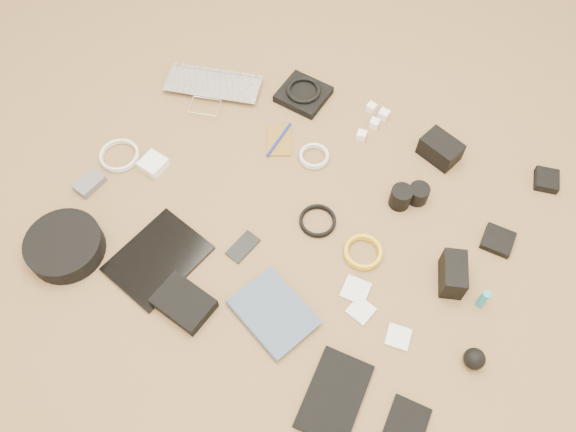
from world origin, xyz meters
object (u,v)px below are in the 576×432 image
at_px(laptop, 210,95).
at_px(paperback, 250,332).
at_px(tablet, 158,259).
at_px(headphone_case, 65,246).
at_px(dslr_camera, 440,149).
at_px(phone, 243,247).

xyz_separation_m(laptop, paperback, (0.53, -0.71, -0.00)).
xyz_separation_m(tablet, headphone_case, (-0.26, -0.09, 0.03)).
bearing_deg(paperback, headphone_case, 114.52).
height_order(dslr_camera, phone, dslr_camera).
bearing_deg(phone, dslr_camera, 67.31).
bearing_deg(tablet, laptop, 120.15).
bearing_deg(laptop, tablet, -88.44).
relative_size(tablet, paperback, 1.22).
bearing_deg(phone, paperback, -44.23).
bearing_deg(phone, headphone_case, -139.81).
distance_m(laptop, tablet, 0.65).
height_order(dslr_camera, headphone_case, dslr_camera).
height_order(tablet, phone, tablet).
bearing_deg(phone, tablet, -131.94).
distance_m(headphone_case, paperback, 0.62).
xyz_separation_m(dslr_camera, phone, (-0.43, -0.58, -0.03)).
height_order(tablet, paperback, paperback).
xyz_separation_m(phone, headphone_case, (-0.47, -0.24, 0.03)).
bearing_deg(laptop, paperback, -67.34).
bearing_deg(tablet, paperback, 1.23).
height_order(phone, paperback, paperback).
distance_m(phone, headphone_case, 0.53).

